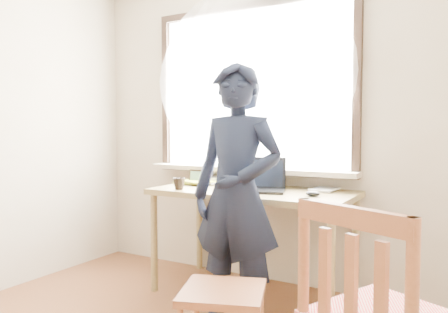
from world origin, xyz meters
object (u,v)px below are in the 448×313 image
Objects in this scene: work_chair at (223,301)px; person at (237,195)px; mug_white at (244,179)px; mug_dark at (179,184)px; laptop at (260,183)px; desk at (253,201)px.

work_chair is 0.73m from person.
work_chair is (0.51, -1.22, -0.49)m from mug_white.
mug_white is 0.77m from person.
mug_dark is 0.18× the size of work_chair.
mug_dark is at bearing 137.29° from work_chair.
mug_white is at bearing 112.55° from work_chair.
work_chair is (0.26, -1.01, -0.50)m from laptop.
mug_dark is (-0.49, -0.27, 0.13)m from desk.
laptop is 4.53× the size of mug_dark.
desk is 0.28m from mug_white.
person reaches higher than work_chair.
mug_dark is (-0.57, -0.24, -0.01)m from laptop.
laptop is (0.08, -0.03, 0.14)m from desk.
person is (-0.20, 0.52, 0.48)m from work_chair.
laptop reaches higher than work_chair.
laptop is at bearing 22.58° from mug_dark.
work_chair is at bearing -75.44° from laptop.
mug_white is 1.41m from work_chair.
mug_white is 0.25× the size of work_chair.
mug_white is (-0.17, 0.18, 0.14)m from desk.
work_chair is (0.34, -1.04, -0.36)m from desk.
mug_dark reaches higher than work_chair.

